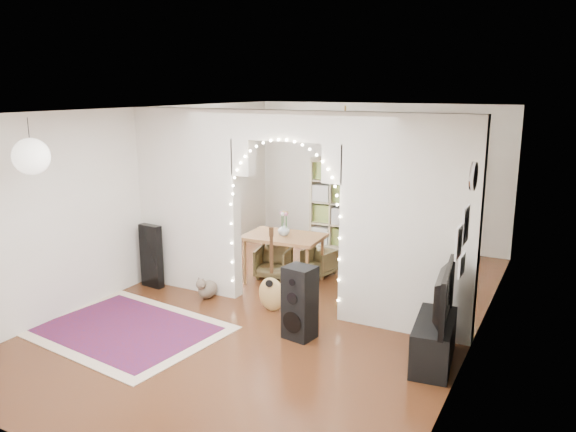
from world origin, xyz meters
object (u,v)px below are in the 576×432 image
at_px(dining_chair_left, 273,262).
at_px(dining_chair_right, 319,262).
at_px(floor_speaker, 300,303).
at_px(bookcase, 354,204).
at_px(dining_table, 284,240).
at_px(media_console, 434,342).
at_px(acoustic_guitar, 272,281).

distance_m(dining_chair_left, dining_chair_right, 0.75).
distance_m(floor_speaker, dining_chair_left, 2.29).
bearing_deg(dining_chair_right, dining_chair_left, -129.97).
xyz_separation_m(bookcase, dining_chair_right, (0.08, -1.73, -0.64)).
bearing_deg(floor_speaker, dining_table, 132.85).
bearing_deg(dining_table, media_console, -33.95).
bearing_deg(bookcase, dining_chair_right, -111.11).
xyz_separation_m(bookcase, dining_chair_left, (-0.52, -2.18, -0.61)).
bearing_deg(dining_chair_left, floor_speaker, -64.29).
height_order(media_console, bookcase, bookcase).
xyz_separation_m(acoustic_guitar, bookcase, (-0.15, 3.43, 0.41)).
bearing_deg(media_console, dining_chair_left, 143.32).
height_order(bookcase, dining_chair_left, bookcase).
xyz_separation_m(acoustic_guitar, dining_chair_left, (-0.67, 1.25, -0.19)).
bearing_deg(bookcase, floor_speaker, -101.57).
xyz_separation_m(acoustic_guitar, media_console, (2.30, -0.46, -0.19)).
distance_m(acoustic_guitar, media_console, 2.36).
bearing_deg(acoustic_guitar, dining_chair_left, 96.07).
xyz_separation_m(media_console, bookcase, (-2.45, 3.88, 0.60)).
bearing_deg(media_console, acoustic_guitar, 161.88).
height_order(acoustic_guitar, floor_speaker, acoustic_guitar).
relative_size(floor_speaker, dining_chair_left, 1.70).
height_order(floor_speaker, dining_chair_left, floor_speaker).
height_order(media_console, dining_chair_right, media_console).
distance_m(floor_speaker, dining_table, 2.05).
relative_size(acoustic_guitar, media_console, 1.00).
distance_m(bookcase, dining_table, 2.32).
xyz_separation_m(floor_speaker, dining_table, (-1.12, 1.70, 0.23)).
bearing_deg(acoustic_guitar, floor_speaker, -61.11).
height_order(acoustic_guitar, dining_chair_right, acoustic_guitar).
bearing_deg(dining_table, bookcase, 79.63).
xyz_separation_m(media_console, dining_chair_right, (-2.37, 2.16, -0.04)).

